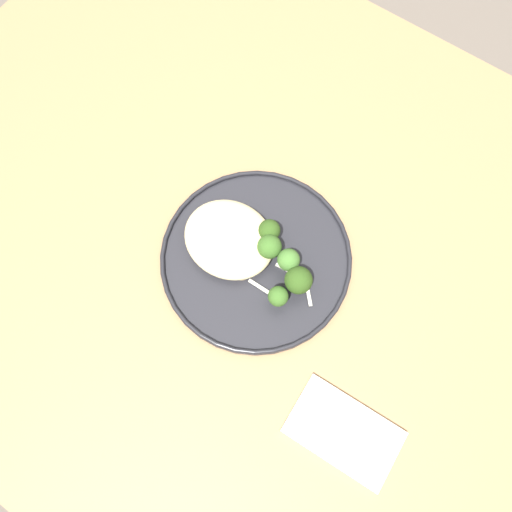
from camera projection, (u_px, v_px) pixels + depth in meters
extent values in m
plane|color=#665B51|center=(273.00, 334.00, 1.47)|extent=(6.00, 6.00, 0.00)
cube|color=#9E754C|center=(287.00, 263.00, 0.78)|extent=(1.40, 1.00, 0.04)
cube|color=olive|center=(172.00, 48.00, 1.35)|extent=(0.06, 0.06, 0.70)
cylinder|color=#232328|center=(256.00, 259.00, 0.76)|extent=(0.29, 0.29, 0.01)
torus|color=black|center=(256.00, 257.00, 0.75)|extent=(0.29, 0.29, 0.01)
ellipsoid|color=beige|center=(229.00, 239.00, 0.74)|extent=(0.14, 0.12, 0.04)
cylinder|color=#DBB77A|center=(243.00, 226.00, 0.75)|extent=(0.03, 0.03, 0.02)
cylinder|color=#8E774F|center=(242.00, 224.00, 0.75)|extent=(0.03, 0.03, 0.00)
cylinder|color=#DBB77A|center=(242.00, 272.00, 0.73)|extent=(0.02, 0.02, 0.01)
cylinder|color=#8E774F|center=(241.00, 271.00, 0.73)|extent=(0.02, 0.02, 0.00)
cylinder|color=#E5C689|center=(263.00, 231.00, 0.75)|extent=(0.03, 0.03, 0.01)
cylinder|color=#958159|center=(263.00, 230.00, 0.75)|extent=(0.02, 0.02, 0.00)
cylinder|color=beige|center=(222.00, 239.00, 0.75)|extent=(0.03, 0.03, 0.01)
cylinder|color=#988766|center=(222.00, 238.00, 0.74)|extent=(0.02, 0.02, 0.00)
cylinder|color=#7A994C|center=(288.00, 265.00, 0.73)|extent=(0.01, 0.01, 0.03)
sphere|color=#42702D|center=(289.00, 260.00, 0.71)|extent=(0.03, 0.03, 0.03)
cylinder|color=#89A356|center=(277.00, 300.00, 0.72)|extent=(0.02, 0.02, 0.02)
sphere|color=#386023|center=(278.00, 296.00, 0.70)|extent=(0.03, 0.03, 0.03)
cylinder|color=#7A994C|center=(297.00, 285.00, 0.73)|extent=(0.01, 0.01, 0.02)
sphere|color=#2D4C19|center=(299.00, 280.00, 0.70)|extent=(0.04, 0.04, 0.04)
cylinder|color=#89A356|center=(269.00, 235.00, 0.75)|extent=(0.02, 0.02, 0.02)
sphere|color=#2D4C19|center=(269.00, 230.00, 0.73)|extent=(0.03, 0.03, 0.03)
cylinder|color=#89A356|center=(269.00, 252.00, 0.74)|extent=(0.02, 0.02, 0.02)
sphere|color=#386023|center=(269.00, 247.00, 0.72)|extent=(0.04, 0.04, 0.04)
cube|color=silver|center=(308.00, 291.00, 0.73)|extent=(0.04, 0.04, 0.00)
cube|color=silver|center=(287.00, 270.00, 0.74)|extent=(0.04, 0.01, 0.00)
cube|color=silver|center=(264.00, 290.00, 0.73)|extent=(0.06, 0.01, 0.00)
cube|color=white|center=(344.00, 432.00, 0.68)|extent=(0.15, 0.10, 0.01)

